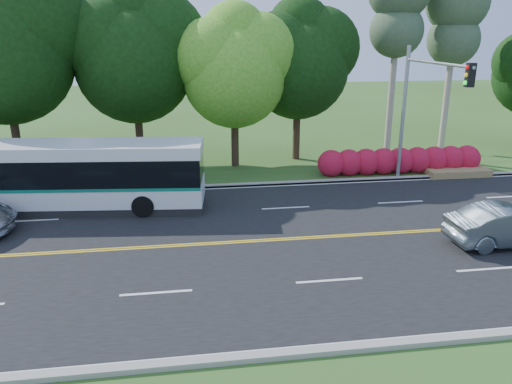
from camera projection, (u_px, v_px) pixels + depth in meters
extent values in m
plane|color=#31501A|center=(316.00, 238.00, 19.44)|extent=(120.00, 120.00, 0.00)
cube|color=black|center=(316.00, 237.00, 19.44)|extent=(60.00, 14.00, 0.02)
cube|color=gray|center=(281.00, 183.00, 26.15)|extent=(60.00, 0.30, 0.15)
cube|color=gray|center=(389.00, 345.00, 12.69)|extent=(60.00, 0.30, 0.15)
cube|color=#31501A|center=(275.00, 174.00, 27.89)|extent=(60.00, 4.00, 0.10)
cube|color=gold|center=(317.00, 238.00, 19.36)|extent=(57.00, 0.10, 0.00)
cube|color=gold|center=(316.00, 236.00, 19.51)|extent=(57.00, 0.10, 0.00)
cube|color=silver|center=(156.00, 293.00, 15.31)|extent=(2.20, 0.12, 0.00)
cube|color=silver|center=(329.00, 280.00, 16.07)|extent=(2.20, 0.12, 0.00)
cube|color=silver|center=(487.00, 269.00, 16.83)|extent=(2.20, 0.12, 0.00)
cube|color=silver|center=(31.00, 221.00, 21.13)|extent=(2.20, 0.12, 0.00)
cube|color=silver|center=(163.00, 214.00, 21.90)|extent=(2.20, 0.12, 0.00)
cube|color=silver|center=(286.00, 208.00, 22.66)|extent=(2.20, 0.12, 0.00)
cube|color=silver|center=(400.00, 202.00, 23.42)|extent=(2.20, 0.12, 0.00)
cube|color=silver|center=(508.00, 197.00, 24.18)|extent=(2.20, 0.12, 0.00)
cube|color=silver|center=(282.00, 186.00, 25.88)|extent=(57.00, 0.12, 0.00)
cube|color=silver|center=(385.00, 340.00, 12.98)|extent=(57.00, 0.12, 0.00)
cylinder|color=black|center=(17.00, 140.00, 27.24)|extent=(0.44, 0.44, 3.96)
sphere|color=black|center=(4.00, 55.00, 25.86)|extent=(7.20, 7.20, 7.20)
sphere|color=black|center=(34.00, 26.00, 25.92)|extent=(5.76, 5.76, 5.76)
sphere|color=black|center=(0.00, 0.00, 25.42)|extent=(4.68, 4.68, 4.68)
cylinder|color=black|center=(140.00, 136.00, 29.14)|extent=(0.44, 0.44, 3.60)
sphere|color=black|center=(134.00, 64.00, 27.87)|extent=(6.60, 6.60, 6.60)
sphere|color=black|center=(160.00, 39.00, 27.96)|extent=(5.28, 5.28, 5.28)
sphere|color=black|center=(108.00, 43.00, 27.15)|extent=(4.95, 4.95, 4.95)
sphere|color=black|center=(133.00, 17.00, 27.50)|extent=(4.29, 4.29, 4.29)
cylinder|color=black|center=(235.00, 140.00, 29.02)|extent=(0.44, 0.44, 3.24)
sphere|color=#408F1D|center=(234.00, 76.00, 27.89)|extent=(5.80, 5.80, 5.80)
sphere|color=#408F1D|center=(256.00, 54.00, 28.00)|extent=(4.64, 4.64, 4.64)
sphere|color=#408F1D|center=(213.00, 58.00, 27.23)|extent=(4.35, 4.35, 4.35)
sphere|color=#408F1D|center=(235.00, 35.00, 27.61)|extent=(3.77, 3.77, 3.77)
cylinder|color=black|center=(296.00, 132.00, 30.95)|extent=(0.44, 0.44, 3.42)
sphere|color=black|center=(298.00, 69.00, 29.78)|extent=(6.00, 6.00, 6.00)
sphere|color=black|center=(319.00, 48.00, 29.88)|extent=(4.80, 4.80, 4.80)
sphere|color=black|center=(279.00, 51.00, 29.10)|extent=(4.50, 4.50, 4.50)
sphere|color=black|center=(299.00, 29.00, 29.48)|extent=(3.90, 3.90, 3.90)
cylinder|color=#AA9C89|center=(393.00, 78.00, 30.80)|extent=(0.40, 0.40, 9.80)
sphere|color=#3A5736|center=(396.00, 31.00, 29.94)|extent=(3.23, 3.23, 3.23)
cylinder|color=#AA9C89|center=(448.00, 82.00, 31.93)|extent=(0.40, 0.40, 9.10)
sphere|color=#3A5736|center=(453.00, 40.00, 31.13)|extent=(3.23, 3.23, 3.23)
sphere|color=#3A5736|center=(458.00, 2.00, 30.45)|extent=(3.80, 3.80, 3.80)
sphere|color=#AA0E32|center=(331.00, 164.00, 27.34)|extent=(1.50, 1.50, 1.50)
sphere|color=#AA0E32|center=(349.00, 163.00, 27.48)|extent=(1.50, 1.50, 1.50)
sphere|color=#AA0E32|center=(366.00, 162.00, 27.62)|extent=(1.50, 1.50, 1.50)
sphere|color=#AA0E32|center=(383.00, 162.00, 27.76)|extent=(1.50, 1.50, 1.50)
sphere|color=#AA0E32|center=(400.00, 161.00, 27.90)|extent=(1.50, 1.50, 1.50)
sphere|color=#AA0E32|center=(417.00, 160.00, 28.03)|extent=(1.50, 1.50, 1.50)
sphere|color=#AA0E32|center=(434.00, 160.00, 28.17)|extent=(1.50, 1.50, 1.50)
sphere|color=#AA0E32|center=(450.00, 159.00, 28.31)|extent=(1.50, 1.50, 1.50)
sphere|color=#AA0E32|center=(467.00, 158.00, 28.45)|extent=(1.50, 1.50, 1.50)
cube|color=olive|center=(457.00, 172.00, 27.73)|extent=(3.50, 1.40, 0.40)
cylinder|color=#919399|center=(403.00, 115.00, 26.13)|extent=(0.20, 0.20, 7.00)
cylinder|color=#919399|center=(437.00, 63.00, 22.45)|extent=(0.14, 6.00, 0.14)
cube|color=black|center=(470.00, 75.00, 19.90)|extent=(0.32, 0.28, 0.95)
sphere|color=red|center=(467.00, 67.00, 19.79)|extent=(0.18, 0.18, 0.18)
sphere|color=yellow|center=(466.00, 75.00, 19.88)|extent=(0.18, 0.18, 0.18)
sphere|color=#19D833|center=(465.00, 83.00, 19.97)|extent=(0.18, 0.18, 0.18)
cube|color=silver|center=(74.00, 192.00, 22.30)|extent=(11.72, 3.63, 0.95)
cube|color=black|center=(71.00, 168.00, 21.97)|extent=(11.67, 3.66, 1.19)
cube|color=silver|center=(69.00, 149.00, 21.70)|extent=(11.72, 3.63, 0.54)
cube|color=#0B6751|center=(73.00, 183.00, 22.17)|extent=(11.67, 3.67, 0.13)
cube|color=black|center=(76.00, 205.00, 22.50)|extent=(11.71, 3.53, 0.34)
cylinder|color=black|center=(3.00, 192.00, 23.34)|extent=(0.98, 0.37, 0.96)
cylinder|color=black|center=(143.00, 206.00, 21.44)|extent=(0.98, 0.37, 0.96)
cylinder|color=black|center=(151.00, 190.00, 23.62)|extent=(0.98, 0.37, 0.96)
imported|color=slate|center=(509.00, 225.00, 18.57)|extent=(4.62, 1.68, 1.51)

